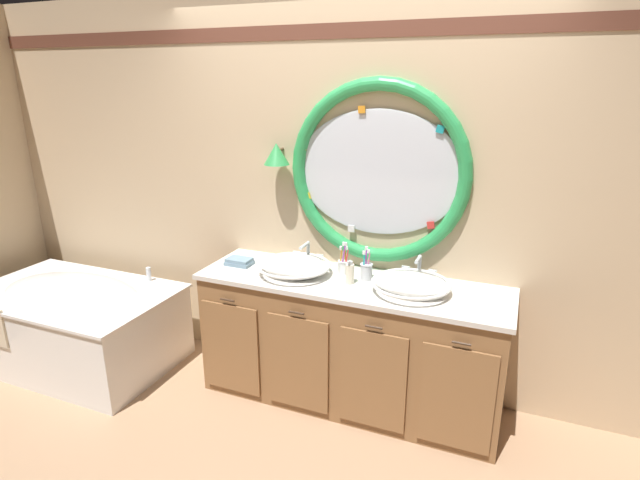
{
  "coord_description": "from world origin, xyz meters",
  "views": [
    {
      "loc": [
        1.06,
        -2.49,
        2.05
      ],
      "look_at": [
        -0.07,
        0.25,
        1.1
      ],
      "focal_mm": 28.29,
      "sensor_mm": 36.0,
      "label": 1
    }
  ],
  "objects_px": {
    "bathtub": "(75,319)",
    "folded_hand_towel": "(239,262)",
    "toothbrush_holder_left": "(344,265)",
    "sink_basin_left": "(294,265)",
    "sink_basin_right": "(411,284)",
    "toothbrush_holder_right": "(366,271)",
    "soap_dispenser": "(350,273)"
  },
  "relations": [
    {
      "from": "sink_basin_left",
      "to": "soap_dispenser",
      "type": "relative_size",
      "value": 3.11
    },
    {
      "from": "sink_basin_right",
      "to": "toothbrush_holder_left",
      "type": "distance_m",
      "value": 0.48
    },
    {
      "from": "sink_basin_right",
      "to": "toothbrush_holder_left",
      "type": "relative_size",
      "value": 2.13
    },
    {
      "from": "sink_basin_left",
      "to": "sink_basin_right",
      "type": "distance_m",
      "value": 0.76
    },
    {
      "from": "sink_basin_left",
      "to": "sink_basin_right",
      "type": "height_order",
      "value": "sink_basin_left"
    },
    {
      "from": "bathtub",
      "to": "folded_hand_towel",
      "type": "bearing_deg",
      "value": 13.76
    },
    {
      "from": "toothbrush_holder_left",
      "to": "sink_basin_right",
      "type": "bearing_deg",
      "value": -15.46
    },
    {
      "from": "bathtub",
      "to": "soap_dispenser",
      "type": "distance_m",
      "value": 2.14
    },
    {
      "from": "sink_basin_right",
      "to": "toothbrush_holder_left",
      "type": "bearing_deg",
      "value": 164.54
    },
    {
      "from": "toothbrush_holder_left",
      "to": "toothbrush_holder_right",
      "type": "height_order",
      "value": "toothbrush_holder_left"
    },
    {
      "from": "toothbrush_holder_left",
      "to": "folded_hand_towel",
      "type": "distance_m",
      "value": 0.72
    },
    {
      "from": "sink_basin_right",
      "to": "soap_dispenser",
      "type": "relative_size",
      "value": 3.06
    },
    {
      "from": "sink_basin_left",
      "to": "soap_dispenser",
      "type": "height_order",
      "value": "soap_dispenser"
    },
    {
      "from": "toothbrush_holder_right",
      "to": "folded_hand_towel",
      "type": "height_order",
      "value": "toothbrush_holder_right"
    },
    {
      "from": "toothbrush_holder_left",
      "to": "toothbrush_holder_right",
      "type": "relative_size",
      "value": 1.02
    },
    {
      "from": "sink_basin_left",
      "to": "folded_hand_towel",
      "type": "relative_size",
      "value": 2.7
    },
    {
      "from": "sink_basin_left",
      "to": "sink_basin_right",
      "type": "bearing_deg",
      "value": 0.0
    },
    {
      "from": "toothbrush_holder_left",
      "to": "folded_hand_towel",
      "type": "height_order",
      "value": "toothbrush_holder_left"
    },
    {
      "from": "folded_hand_towel",
      "to": "toothbrush_holder_left",
      "type": "bearing_deg",
      "value": 9.17
    },
    {
      "from": "bathtub",
      "to": "sink_basin_left",
      "type": "height_order",
      "value": "sink_basin_left"
    },
    {
      "from": "toothbrush_holder_left",
      "to": "toothbrush_holder_right",
      "type": "distance_m",
      "value": 0.17
    },
    {
      "from": "toothbrush_holder_left",
      "to": "folded_hand_towel",
      "type": "relative_size",
      "value": 1.25
    },
    {
      "from": "folded_hand_towel",
      "to": "sink_basin_left",
      "type": "bearing_deg",
      "value": -2.04
    },
    {
      "from": "bathtub",
      "to": "soap_dispenser",
      "type": "height_order",
      "value": "soap_dispenser"
    },
    {
      "from": "bathtub",
      "to": "sink_basin_right",
      "type": "relative_size",
      "value": 3.13
    },
    {
      "from": "sink_basin_left",
      "to": "toothbrush_holder_left",
      "type": "height_order",
      "value": "toothbrush_holder_left"
    },
    {
      "from": "soap_dispenser",
      "to": "folded_hand_towel",
      "type": "relative_size",
      "value": 0.87
    },
    {
      "from": "bathtub",
      "to": "sink_basin_left",
      "type": "xyz_separation_m",
      "value": [
        1.67,
        0.29,
        0.56
      ]
    },
    {
      "from": "sink_basin_left",
      "to": "toothbrush_holder_left",
      "type": "relative_size",
      "value": 2.16
    },
    {
      "from": "bathtub",
      "to": "folded_hand_towel",
      "type": "xyz_separation_m",
      "value": [
        1.25,
        0.31,
        0.52
      ]
    },
    {
      "from": "sink_basin_right",
      "to": "folded_hand_towel",
      "type": "xyz_separation_m",
      "value": [
        -1.17,
        0.01,
        -0.03
      ]
    },
    {
      "from": "toothbrush_holder_left",
      "to": "sink_basin_left",
      "type": "bearing_deg",
      "value": -156.29
    }
  ]
}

